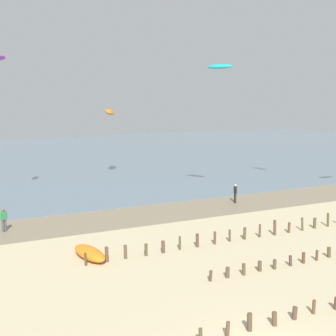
# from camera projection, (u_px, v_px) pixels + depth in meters

# --- Properties ---
(wet_sand_strip) EXTENTS (120.00, 5.87, 0.01)m
(wet_sand_strip) POSITION_uv_depth(u_px,v_px,m) (101.00, 220.00, 35.28)
(wet_sand_strip) COLOR #84755B
(wet_sand_strip) RESTS_ON ground
(sea) EXTENTS (160.00, 70.00, 0.10)m
(sea) POSITION_uv_depth(u_px,v_px,m) (25.00, 159.00, 69.07)
(sea) COLOR slate
(sea) RESTS_ON ground
(groyne_mid) EXTENTS (10.34, 0.34, 0.65)m
(groyne_mid) POSITION_uv_depth(u_px,v_px,m) (288.00, 261.00, 25.80)
(groyne_mid) COLOR brown
(groyne_mid) RESTS_ON ground
(groyne_far) EXTENTS (20.77, 0.34, 1.07)m
(groyne_far) POSITION_uv_depth(u_px,v_px,m) (239.00, 234.00, 30.34)
(groyne_far) COLOR #4D3E27
(groyne_far) RESTS_ON ground
(person_nearest_camera) EXTENTS (0.49, 0.38, 1.71)m
(person_nearest_camera) POSITION_uv_depth(u_px,v_px,m) (4.00, 219.00, 32.20)
(person_nearest_camera) COLOR #4C4C56
(person_nearest_camera) RESTS_ON ground
(person_mid_beach) EXTENTS (0.34, 0.54, 1.71)m
(person_mid_beach) POSITION_uv_depth(u_px,v_px,m) (235.00, 193.00, 40.98)
(person_mid_beach) COLOR #232328
(person_mid_beach) RESTS_ON ground
(grounded_kite) EXTENTS (1.73, 3.39, 0.65)m
(grounded_kite) POSITION_uv_depth(u_px,v_px,m) (90.00, 253.00, 27.00)
(grounded_kite) COLOR orange
(grounded_kite) RESTS_ON ground
(kite_aloft_0) EXTENTS (1.38, 2.31, 0.52)m
(kite_aloft_0) POSITION_uv_depth(u_px,v_px,m) (0.00, 58.00, 38.26)
(kite_aloft_0) COLOR purple
(kite_aloft_4) EXTENTS (2.42, 3.49, 0.93)m
(kite_aloft_4) POSITION_uv_depth(u_px,v_px,m) (110.00, 112.00, 51.70)
(kite_aloft_4) COLOR orange
(kite_aloft_5) EXTENTS (2.01, 2.59, 0.54)m
(kite_aloft_5) POSITION_uv_depth(u_px,v_px,m) (220.00, 67.00, 40.37)
(kite_aloft_5) COLOR #19B2B7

